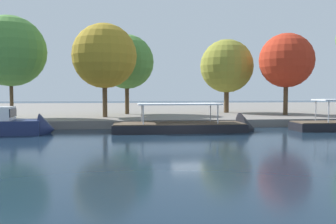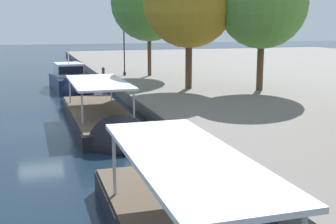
{
  "view_description": "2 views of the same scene",
  "coord_description": "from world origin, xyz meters",
  "views": [
    {
      "loc": [
        -4.59,
        -26.97,
        3.53
      ],
      "look_at": [
        -0.82,
        6.38,
        1.59
      ],
      "focal_mm": 37.03,
      "sensor_mm": 36.0,
      "label": 1
    },
    {
      "loc": [
        25.3,
        -0.35,
        5.77
      ],
      "look_at": [
        1.62,
        7.12,
        0.83
      ],
      "focal_mm": 47.26,
      "sensor_mm": 36.0,
      "label": 2
    }
  ],
  "objects": [
    {
      "name": "ground_plane",
      "position": [
        0.0,
        0.0,
        0.0
      ],
      "size": [
        220.0,
        220.0,
        0.0
      ],
      "primitive_type": "plane",
      "color": "#142333"
    },
    {
      "name": "dock_promenade",
      "position": [
        0.0,
        33.91,
        0.39
      ],
      "size": [
        120.0,
        55.0,
        0.78
      ],
      "primitive_type": "cube",
      "color": "slate",
      "rests_on": "ground_plane"
    },
    {
      "name": "tree_0",
      "position": [
        14.4,
        13.26,
        7.41
      ],
      "size": [
        6.51,
        6.72,
        9.81
      ],
      "color": "#4C3823",
      "rests_on": "dock_promenade"
    },
    {
      "name": "tree_3",
      "position": [
        8.38,
        18.6,
        6.99
      ],
      "size": [
        7.06,
        7.49,
        9.74
      ],
      "color": "#4C3823",
      "rests_on": "dock_promenade"
    },
    {
      "name": "tree_2",
      "position": [
        -17.0,
        11.16,
        7.95
      ],
      "size": [
        7.34,
        7.34,
        10.69
      ],
      "color": "#4C3823",
      "rests_on": "dock_promenade"
    },
    {
      "name": "tour_boat_1",
      "position": [
        1.08,
        3.45,
        0.28
      ],
      "size": [
        12.9,
        3.41,
        3.89
      ],
      "rotation": [
        0.0,
        0.0,
        0.0
      ],
      "color": "black",
      "rests_on": "ground_plane"
    },
    {
      "name": "tree_1",
      "position": [
        -4.77,
        16.42,
        7.29
      ],
      "size": [
        6.71,
        6.71,
        9.86
      ],
      "color": "#4C3823",
      "rests_on": "dock_promenade"
    },
    {
      "name": "motor_yacht_0",
      "position": [
        -14.67,
        3.16,
        0.61
      ],
      "size": [
        7.84,
        3.35,
        4.72
      ],
      "rotation": [
        0.0,
        0.0,
        0.07
      ],
      "color": "navy",
      "rests_on": "ground_plane"
    },
    {
      "name": "tree_4",
      "position": [
        -6.98,
        11.8,
        7.55
      ],
      "size": [
        7.04,
        7.04,
        10.22
      ],
      "color": "#4C3823",
      "rests_on": "dock_promenade"
    }
  ]
}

